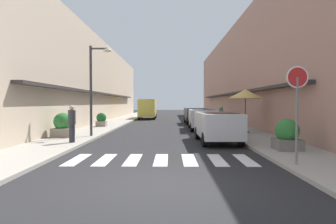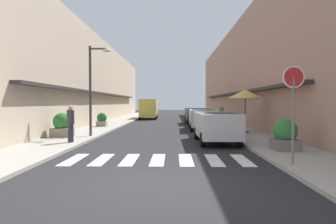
{
  "view_description": "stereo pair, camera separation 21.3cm",
  "coord_description": "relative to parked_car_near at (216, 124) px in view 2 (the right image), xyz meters",
  "views": [
    {
      "loc": [
        0.31,
        -7.06,
        1.93
      ],
      "look_at": [
        0.15,
        14.19,
        1.29
      ],
      "focal_mm": 32.29,
      "sensor_mm": 36.0,
      "label": 1
    },
    {
      "loc": [
        0.52,
        -7.06,
        1.93
      ],
      "look_at": [
        0.15,
        14.19,
        1.29
      ],
      "focal_mm": 32.29,
      "sensor_mm": 36.0,
      "label": 2
    }
  ],
  "objects": [
    {
      "name": "parked_car_near",
      "position": [
        0.0,
        0.0,
        0.0
      ],
      "size": [
        1.88,
        4.48,
        1.47
      ],
      "color": "silver",
      "rests_on": "ground_plane"
    },
    {
      "name": "parked_car_mid",
      "position": [
        0.0,
        6.92,
        0.0
      ],
      "size": [
        1.87,
        4.5,
        1.47
      ],
      "color": "silver",
      "rests_on": "ground_plane"
    },
    {
      "name": "crosswalk",
      "position": [
        -2.58,
        -4.47,
        -0.92
      ],
      "size": [
        6.15,
        2.2,
        0.01
      ],
      "color": "silver",
      "rests_on": "ground_plane"
    },
    {
      "name": "sidewalk_right",
      "position": [
        2.35,
        13.14,
        -0.86
      ],
      "size": [
        2.61,
        72.45,
        0.12
      ],
      "primitive_type": "cube",
      "color": "#9E998E",
      "rests_on": "ground_plane"
    },
    {
      "name": "parked_car_far",
      "position": [
        0.0,
        13.08,
        0.0
      ],
      "size": [
        1.9,
        4.51,
        1.47
      ],
      "color": "black",
      "rests_on": "ground_plane"
    },
    {
      "name": "building_row_right",
      "position": [
        6.15,
        14.73,
        3.7
      ],
      "size": [
        5.5,
        48.57,
        9.26
      ],
      "color": "#A87A6B",
      "rests_on": "ground_plane"
    },
    {
      "name": "planter_corner",
      "position": [
        2.25,
        -2.97,
        -0.24
      ],
      "size": [
        0.96,
        0.96,
        1.19
      ],
      "color": "slate",
      "rests_on": "sidewalk_right"
    },
    {
      "name": "building_row_left",
      "position": [
        -11.32,
        14.73,
        3.09
      ],
      "size": [
        5.5,
        48.57,
        8.02
      ],
      "color": "#C6B299",
      "rests_on": "ground_plane"
    },
    {
      "name": "sidewalk_left",
      "position": [
        -7.52,
        13.14,
        -0.86
      ],
      "size": [
        2.61,
        72.45,
        0.12
      ],
      "primitive_type": "cube",
      "color": "#9E998E",
      "rests_on": "ground_plane"
    },
    {
      "name": "ground_plane",
      "position": [
        -2.58,
        13.14,
        -0.92
      ],
      "size": [
        113.84,
        113.84,
        0.0
      ],
      "primitive_type": "plane",
      "color": "#232326"
    },
    {
      "name": "delivery_van",
      "position": [
        -5.02,
        21.9,
        0.48
      ],
      "size": [
        2.04,
        5.41,
        2.37
      ],
      "color": "#D8CC4C",
      "rests_on": "ground_plane"
    },
    {
      "name": "street_lamp",
      "position": [
        -6.43,
        1.9,
        2.24
      ],
      "size": [
        1.19,
        0.28,
        4.93
      ],
      "color": "#38383D",
      "rests_on": "sidewalk_left"
    },
    {
      "name": "cafe_umbrella",
      "position": [
        2.34,
        3.93,
        1.55
      ],
      "size": [
        2.08,
        2.08,
        2.65
      ],
      "color": "#262626",
      "rests_on": "sidewalk_right"
    },
    {
      "name": "round_street_sign",
      "position": [
        1.44,
        -5.76,
        1.41
      ],
      "size": [
        0.65,
        0.07,
        2.88
      ],
      "color": "slate",
      "rests_on": "sidewalk_right"
    },
    {
      "name": "planter_midblock",
      "position": [
        -8.05,
        1.52,
        -0.2
      ],
      "size": [
        1.01,
        1.01,
        1.29
      ],
      "color": "gray",
      "rests_on": "sidewalk_left"
    },
    {
      "name": "pedestrian_walking_far",
      "position": [
        2.01,
        10.8,
        0.04
      ],
      "size": [
        0.34,
        0.34,
        1.61
      ],
      "rotation": [
        0.0,
        0.0,
        4.32
      ],
      "color": "#282B33",
      "rests_on": "sidewalk_right"
    },
    {
      "name": "pedestrian_walking_near",
      "position": [
        -6.78,
        -0.86,
        0.1
      ],
      "size": [
        0.34,
        0.34,
        1.71
      ],
      "rotation": [
        0.0,
        0.0,
        3.13
      ],
      "color": "#282B33",
      "rests_on": "sidewalk_left"
    },
    {
      "name": "planter_far",
      "position": [
        -7.61,
        8.68,
        -0.29
      ],
      "size": [
        0.76,
        0.76,
        1.05
      ],
      "color": "gray",
      "rests_on": "sidewalk_left"
    }
  ]
}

